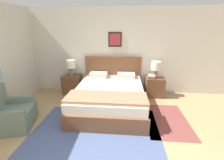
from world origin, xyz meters
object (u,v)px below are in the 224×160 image
(bed, at_px, (110,96))
(table_lamp_by_door, at_px, (156,67))
(armchair, at_px, (11,115))
(nightstand_by_door, at_px, (154,87))
(nightstand_near_window, at_px, (72,84))
(table_lamp_near_window, at_px, (71,65))

(bed, distance_m, table_lamp_by_door, 1.64)
(armchair, xyz_separation_m, table_lamp_by_door, (3.23, 1.85, 0.64))
(bed, height_order, nightstand_by_door, bed)
(armchair, distance_m, table_lamp_by_door, 3.78)
(nightstand_near_window, height_order, nightstand_by_door, same)
(bed, relative_size, table_lamp_near_window, 4.39)
(armchair, height_order, table_lamp_near_window, table_lamp_near_window)
(nightstand_near_window, bearing_deg, bed, -32.85)
(armchair, bearing_deg, table_lamp_by_door, 104.34)
(bed, xyz_separation_m, table_lamp_by_door, (1.28, 0.82, 0.61))
(table_lamp_near_window, height_order, table_lamp_by_door, same)
(nightstand_by_door, relative_size, table_lamp_by_door, 1.20)
(armchair, height_order, nightstand_near_window, armchair)
(armchair, height_order, table_lamp_by_door, table_lamp_by_door)
(nightstand_near_window, distance_m, table_lamp_by_door, 2.65)
(table_lamp_near_window, xyz_separation_m, table_lamp_by_door, (2.56, 0.00, 0.00))
(nightstand_near_window, bearing_deg, nightstand_by_door, 0.00)
(bed, distance_m, nightstand_by_door, 1.54)
(bed, xyz_separation_m, nightstand_near_window, (-1.30, 0.84, -0.02))
(nightstand_by_door, distance_m, table_lamp_by_door, 0.63)
(nightstand_near_window, distance_m, nightstand_by_door, 2.59)
(nightstand_by_door, bearing_deg, table_lamp_by_door, -134.91)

